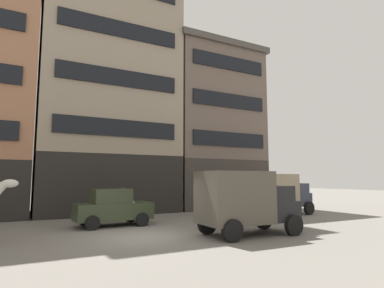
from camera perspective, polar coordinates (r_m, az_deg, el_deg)
ground_plane at (r=13.24m, az=-8.34°, el=-16.32°), size 120.00×120.00×0.00m
building_center_left at (r=24.73m, az=-14.99°, el=9.33°), size 9.84×7.20×17.72m
building_center_right at (r=27.45m, az=2.82°, el=3.02°), size 8.20×7.20×13.45m
delivery_truck_near at (r=13.51m, az=9.78°, el=-10.00°), size 4.39×2.21×2.62m
delivery_truck_far at (r=21.49m, az=15.57°, el=-8.47°), size 4.49×2.47×2.62m
sedan_dark at (r=16.41m, az=-14.13°, el=-11.03°), size 3.78×2.02×1.83m
pedestrian_officer at (r=19.97m, az=3.01°, el=-10.14°), size 0.50×0.50×1.79m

